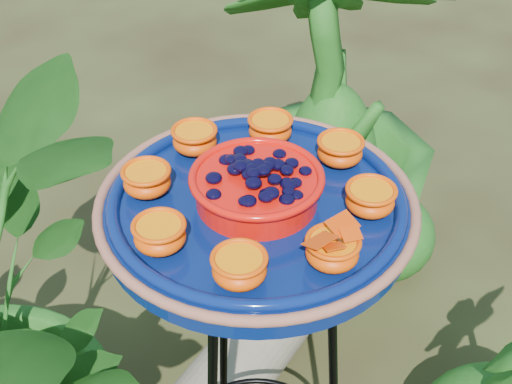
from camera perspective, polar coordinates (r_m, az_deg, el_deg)
tripod_stand at (r=1.35m, az=0.05°, el=-14.18°), size 0.42×0.42×0.91m
feeder_dish at (r=1.06m, az=0.06°, el=-0.83°), size 0.58×0.58×0.11m
driftwood_log at (r=1.96m, az=-0.72°, el=-12.96°), size 0.63×0.33×0.20m
shrub_back_right at (r=2.02m, az=6.17°, el=5.69°), size 0.85×0.85×1.09m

